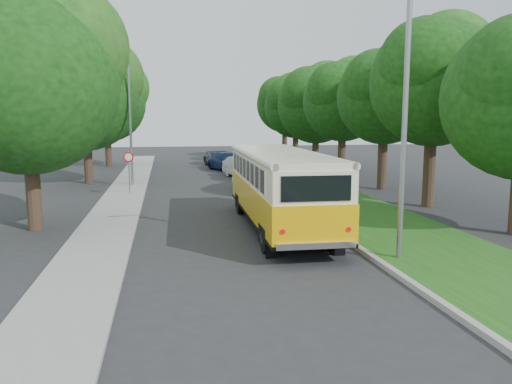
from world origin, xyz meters
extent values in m
plane|color=#29292C|center=(0.00, 0.00, 0.00)|extent=(120.00, 120.00, 0.00)
cube|color=gray|center=(3.60, 5.00, 0.07)|extent=(0.20, 70.00, 0.15)
cube|color=#175216|center=(5.95, 5.00, 0.07)|extent=(4.50, 70.00, 0.13)
cube|color=gray|center=(-4.80, 5.00, 0.06)|extent=(2.20, 70.00, 0.12)
cylinder|color=#332319|center=(9.96, 6.00, 2.13)|extent=(0.56, 0.56, 4.26)
sphere|color=#0F370C|center=(9.96, 6.00, 5.91)|extent=(5.98, 5.98, 5.98)
sphere|color=#0F370C|center=(11.01, 6.60, 7.10)|extent=(4.49, 4.49, 4.49)
sphere|color=#0F370C|center=(9.06, 5.25, 6.65)|extent=(4.19, 4.19, 4.19)
cylinder|color=#332319|center=(10.28, 12.00, 1.98)|extent=(0.56, 0.56, 3.95)
sphere|color=#0F370C|center=(10.28, 12.00, 5.49)|extent=(5.61, 5.61, 5.61)
sphere|color=#0F370C|center=(11.26, 12.56, 6.62)|extent=(4.21, 4.21, 4.21)
sphere|color=#0F370C|center=(9.44, 11.30, 6.20)|extent=(3.92, 3.92, 3.92)
cylinder|color=#332319|center=(9.90, 18.00, 1.93)|extent=(0.56, 0.56, 3.86)
sphere|color=#0F370C|center=(9.90, 18.00, 5.41)|extent=(5.64, 5.64, 5.64)
sphere|color=#0F370C|center=(10.89, 18.56, 6.54)|extent=(4.23, 4.23, 4.23)
sphere|color=#0F370C|center=(9.05, 17.30, 6.12)|extent=(3.95, 3.95, 3.95)
cylinder|color=#332319|center=(9.80, 24.00, 1.79)|extent=(0.56, 0.56, 3.58)
sphere|color=#0F370C|center=(9.80, 24.00, 5.33)|extent=(6.36, 6.36, 6.36)
sphere|color=#0F370C|center=(10.91, 24.64, 6.60)|extent=(4.77, 4.77, 4.77)
sphere|color=#0F370C|center=(8.84, 23.21, 6.12)|extent=(4.45, 4.45, 4.45)
cylinder|color=#332319|center=(9.67, 30.00, 1.84)|extent=(0.56, 0.56, 3.68)
sphere|color=#0F370C|center=(9.67, 30.00, 5.31)|extent=(5.91, 5.91, 5.91)
sphere|color=#0F370C|center=(10.70, 30.59, 6.49)|extent=(4.43, 4.43, 4.43)
sphere|color=#0F370C|center=(8.78, 29.26, 6.05)|extent=(4.14, 4.14, 4.14)
cylinder|color=#332319|center=(10.05, 36.00, 2.02)|extent=(0.56, 0.56, 4.05)
sphere|color=#0F370C|center=(10.05, 36.00, 5.69)|extent=(5.97, 5.97, 5.97)
sphere|color=#0F370C|center=(11.09, 36.60, 6.88)|extent=(4.48, 4.48, 4.48)
sphere|color=#0F370C|center=(9.15, 35.25, 6.43)|extent=(4.18, 4.18, 4.18)
cylinder|color=#332319|center=(-7.50, 4.00, 1.84)|extent=(0.56, 0.56, 3.68)
sphere|color=#0F370C|center=(-7.50, 4.00, 5.55)|extent=(6.80, 6.80, 6.80)
sphere|color=#0F370C|center=(-6.31, 4.68, 6.91)|extent=(5.10, 5.10, 5.10)
cylinder|color=#332319|center=(-7.50, 18.00, 1.84)|extent=(0.56, 0.56, 3.68)
sphere|color=#0F370C|center=(-7.50, 18.00, 5.55)|extent=(6.80, 6.80, 6.80)
sphere|color=#0F370C|center=(-6.31, 18.68, 6.91)|extent=(5.10, 5.10, 5.10)
sphere|color=#0F370C|center=(-8.52, 17.15, 6.40)|extent=(4.76, 4.76, 4.76)
cylinder|color=#332319|center=(-7.50, 30.00, 1.84)|extent=(0.56, 0.56, 3.68)
sphere|color=#0F370C|center=(-7.50, 30.00, 5.55)|extent=(6.80, 6.80, 6.80)
sphere|color=#0F370C|center=(-6.31, 30.68, 6.91)|extent=(5.10, 5.10, 5.10)
sphere|color=#0F370C|center=(-8.52, 29.15, 6.40)|extent=(4.76, 4.76, 4.76)
cylinder|color=gray|center=(4.30, -2.50, 4.00)|extent=(0.16, 0.16, 8.00)
cylinder|color=gray|center=(-4.60, 16.00, 3.75)|extent=(0.16, 0.16, 7.50)
cylinder|color=gray|center=(-5.30, 16.00, 7.35)|extent=(1.40, 0.10, 0.10)
cube|color=gray|center=(-6.05, 16.00, 7.28)|extent=(0.35, 0.16, 0.14)
cylinder|color=gray|center=(-4.50, 12.00, 1.25)|extent=(0.06, 0.06, 2.50)
cone|color=red|center=(-4.50, 11.96, 2.15)|extent=(0.56, 0.02, 0.56)
cone|color=white|center=(-4.50, 11.94, 2.15)|extent=(0.40, 0.02, 0.40)
imported|color=#B1B1B6|center=(2.35, 12.31, 0.64)|extent=(2.09, 3.93, 1.27)
imported|color=silver|center=(3.00, 19.14, 0.75)|extent=(2.71, 4.83, 1.51)
imported|color=navy|center=(2.52, 24.38, 0.75)|extent=(3.63, 5.54, 1.49)
imported|color=#595C61|center=(2.62, 28.10, 0.69)|extent=(3.60, 5.42, 1.38)
camera|label=1|loc=(-2.50, -15.99, 4.27)|focal=35.00mm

